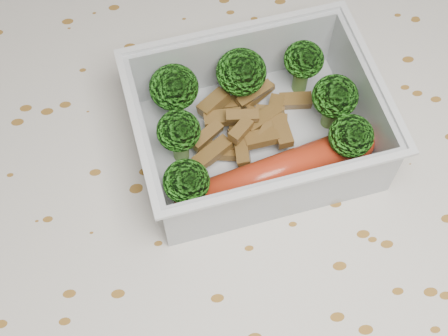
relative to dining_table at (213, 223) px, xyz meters
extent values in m
cube|color=brown|center=(0.00, 0.00, 0.06)|extent=(1.40, 0.90, 0.04)
cube|color=beige|center=(0.00, 0.00, 0.09)|extent=(1.46, 0.96, 0.01)
cube|color=silver|center=(0.04, 0.02, 0.09)|extent=(0.18, 0.15, 0.00)
cube|color=silver|center=(0.03, 0.08, 0.12)|extent=(0.16, 0.03, 0.05)
cube|color=silver|center=(0.04, -0.04, 0.12)|extent=(0.16, 0.03, 0.05)
cube|color=silver|center=(0.12, 0.03, 0.12)|extent=(0.02, 0.12, 0.05)
cube|color=silver|center=(-0.04, 0.01, 0.12)|extent=(0.02, 0.12, 0.05)
cube|color=silver|center=(0.03, 0.09, 0.15)|extent=(0.17, 0.03, 0.00)
cube|color=silver|center=(0.05, -0.04, 0.15)|extent=(0.17, 0.03, 0.00)
cube|color=silver|center=(0.12, 0.03, 0.15)|extent=(0.02, 0.13, 0.00)
cube|color=silver|center=(-0.05, 0.01, 0.15)|extent=(0.02, 0.13, 0.00)
cylinder|color=#608C3F|center=(-0.02, 0.06, 0.10)|extent=(0.01, 0.01, 0.02)
ellipsoid|color=#2B811C|center=(-0.02, 0.06, 0.13)|extent=(0.04, 0.04, 0.03)
cylinder|color=#608C3F|center=(0.03, 0.06, 0.10)|extent=(0.01, 0.01, 0.02)
ellipsoid|color=#2B811C|center=(0.03, 0.06, 0.13)|extent=(0.04, 0.04, 0.03)
cylinder|color=#608C3F|center=(0.08, 0.07, 0.11)|extent=(0.01, 0.01, 0.03)
ellipsoid|color=#2B811C|center=(0.08, 0.07, 0.13)|extent=(0.03, 0.03, 0.03)
cylinder|color=#608C3F|center=(-0.02, 0.02, 0.11)|extent=(0.01, 0.01, 0.02)
ellipsoid|color=#2B811C|center=(-0.02, 0.02, 0.13)|extent=(0.03, 0.03, 0.03)
cylinder|color=#608C3F|center=(0.10, 0.03, 0.10)|extent=(0.01, 0.01, 0.02)
ellipsoid|color=#2B811C|center=(0.10, 0.03, 0.13)|extent=(0.03, 0.03, 0.03)
cylinder|color=#608C3F|center=(-0.02, -0.02, 0.11)|extent=(0.01, 0.01, 0.02)
ellipsoid|color=#2B811C|center=(-0.02, -0.02, 0.13)|extent=(0.03, 0.03, 0.03)
cylinder|color=#608C3F|center=(0.10, 0.00, 0.11)|extent=(0.01, 0.01, 0.02)
ellipsoid|color=#2B811C|center=(0.10, 0.00, 0.13)|extent=(0.03, 0.03, 0.03)
cube|color=brown|center=(0.00, 0.02, 0.11)|extent=(0.03, 0.02, 0.01)
cube|color=brown|center=(0.00, 0.02, 0.10)|extent=(0.02, 0.03, 0.01)
cube|color=brown|center=(0.07, 0.05, 0.10)|extent=(0.03, 0.01, 0.01)
cube|color=brown|center=(0.02, 0.02, 0.10)|extent=(0.01, 0.03, 0.01)
cube|color=brown|center=(0.04, 0.02, 0.11)|extent=(0.03, 0.02, 0.01)
cube|color=brown|center=(0.05, 0.03, 0.11)|extent=(0.02, 0.03, 0.01)
cube|color=brown|center=(0.00, 0.02, 0.10)|extent=(0.03, 0.03, 0.01)
cube|color=brown|center=(0.02, 0.01, 0.11)|extent=(0.01, 0.03, 0.01)
cube|color=brown|center=(0.02, 0.02, 0.12)|extent=(0.02, 0.02, 0.01)
cube|color=brown|center=(0.00, 0.01, 0.11)|extent=(0.03, 0.03, 0.01)
cube|color=brown|center=(0.04, 0.03, 0.11)|extent=(0.03, 0.03, 0.01)
cube|color=brown|center=(0.05, 0.03, 0.10)|extent=(0.03, 0.02, 0.01)
cube|color=brown|center=(0.03, 0.03, 0.10)|extent=(0.03, 0.02, 0.01)
cube|color=brown|center=(0.05, 0.04, 0.10)|extent=(0.02, 0.02, 0.01)
cube|color=brown|center=(0.06, 0.02, 0.11)|extent=(0.01, 0.03, 0.01)
cube|color=brown|center=(0.02, 0.05, 0.10)|extent=(0.02, 0.01, 0.01)
cube|color=brown|center=(0.05, 0.03, 0.10)|extent=(0.02, 0.02, 0.01)
cube|color=brown|center=(0.01, 0.01, 0.10)|extent=(0.03, 0.02, 0.01)
cube|color=brown|center=(0.04, 0.06, 0.11)|extent=(0.03, 0.02, 0.01)
cube|color=brown|center=(0.03, 0.03, 0.12)|extent=(0.02, 0.01, 0.01)
cube|color=brown|center=(0.01, 0.02, 0.10)|extent=(0.02, 0.01, 0.01)
cube|color=brown|center=(0.06, 0.04, 0.10)|extent=(0.01, 0.03, 0.01)
cube|color=brown|center=(0.01, 0.05, 0.11)|extent=(0.03, 0.03, 0.01)
cube|color=brown|center=(0.06, 0.04, 0.10)|extent=(0.02, 0.03, 0.01)
cube|color=brown|center=(0.01, 0.04, 0.11)|extent=(0.03, 0.01, 0.01)
cube|color=brown|center=(0.03, 0.03, 0.10)|extent=(0.02, 0.03, 0.01)
cube|color=brown|center=(0.04, 0.06, 0.10)|extent=(0.03, 0.03, 0.01)
cylinder|color=#AA2D15|center=(0.05, -0.01, 0.11)|extent=(0.13, 0.06, 0.03)
sphere|color=#AA2D15|center=(0.11, 0.00, 0.11)|extent=(0.03, 0.03, 0.03)
sphere|color=#AA2D15|center=(-0.02, -0.03, 0.11)|extent=(0.03, 0.03, 0.03)
camera|label=1|loc=(-0.02, -0.21, 0.50)|focal=50.00mm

